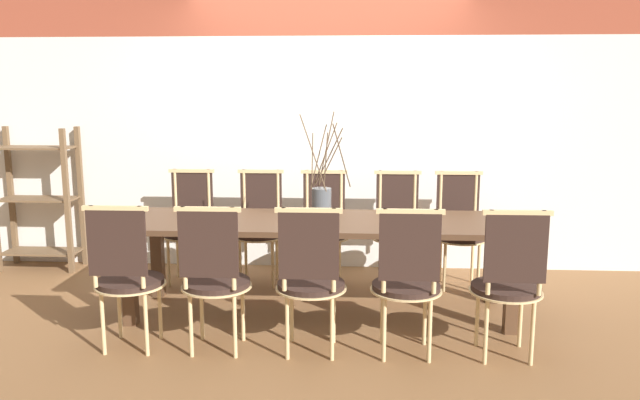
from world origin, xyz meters
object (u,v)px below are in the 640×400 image
object	(u,v)px
chair_far_center	(323,225)
vase_centerpiece	(322,202)
book_stack	(421,223)
shelving_rack	(38,199)
dining_table	(320,231)
chair_near_center	(310,277)

from	to	relation	value
chair_far_center	vase_centerpiece	xyz separation A→B (m)	(0.03, -0.76, 0.34)
vase_centerpiece	book_stack	size ratio (longest dim) A/B	3.52
vase_centerpiece	shelving_rack	distance (m)	2.92
dining_table	book_stack	world-z (taller)	book_stack
chair_far_center	book_stack	distance (m)	1.17
chair_far_center	dining_table	bearing A→B (deg)	91.18
vase_centerpiece	book_stack	bearing A→B (deg)	-9.02
chair_near_center	book_stack	world-z (taller)	chair_near_center
chair_near_center	vase_centerpiece	xyz separation A→B (m)	(0.03, 0.75, 0.34)
chair_near_center	shelving_rack	distance (m)	3.24
vase_centerpiece	chair_near_center	bearing A→B (deg)	-92.23
chair_near_center	chair_far_center	size ratio (longest dim) A/B	1.00
dining_table	chair_far_center	bearing A→B (deg)	91.18
dining_table	shelving_rack	bearing A→B (deg)	158.64
book_stack	shelving_rack	distance (m)	3.62
chair_far_center	book_stack	world-z (taller)	chair_far_center
chair_near_center	dining_table	bearing A→B (deg)	88.76
chair_near_center	vase_centerpiece	world-z (taller)	vase_centerpiece
chair_far_center	book_stack	xyz separation A→B (m)	(0.74, -0.88, 0.21)
chair_near_center	vase_centerpiece	bearing A→B (deg)	87.77
chair_far_center	shelving_rack	xyz separation A→B (m)	(-2.68, 0.30, 0.15)
dining_table	chair_near_center	bearing A→B (deg)	-91.24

